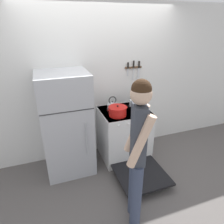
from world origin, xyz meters
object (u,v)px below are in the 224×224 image
Objects in this scene: stove_range at (125,135)px; utensil_jar at (132,103)px; dutch_oven_pot at (118,111)px; tea_kettle at (113,105)px; person at (138,150)px; refrigerator at (67,124)px.

utensil_jar is at bearing 42.13° from stove_range.
dutch_oven_pot reaches higher than stove_range.
person is (-0.21, -1.36, 0.05)m from tea_kettle.
utensil_jar is at bearing 1.11° from tea_kettle.
tea_kettle reaches higher than dutch_oven_pot.
refrigerator reaches higher than dutch_oven_pot.
refrigerator is 1.03m from stove_range.
utensil_jar is 0.15× the size of person.
dutch_oven_pot is at bearing -92.97° from tea_kettle.
dutch_oven_pot is at bearing -9.87° from refrigerator.
refrigerator is at bearing 170.13° from dutch_oven_pot.
dutch_oven_pot is at bearing -151.50° from stove_range.
dutch_oven_pot is (-0.18, -0.10, 0.52)m from stove_range.
refrigerator is at bearing -173.06° from utensil_jar.
refrigerator is at bearing 177.70° from stove_range.
tea_kettle is (0.80, 0.13, 0.15)m from refrigerator.
stove_range is at bearing -2.30° from refrigerator.
refrigerator is 1.16× the size of stove_range.
refrigerator is 1.18m from utensil_jar.
stove_range is (0.96, -0.04, -0.36)m from refrigerator.
stove_range is 0.78× the size of person.
dutch_oven_pot is at bearing -143.76° from utensil_jar.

